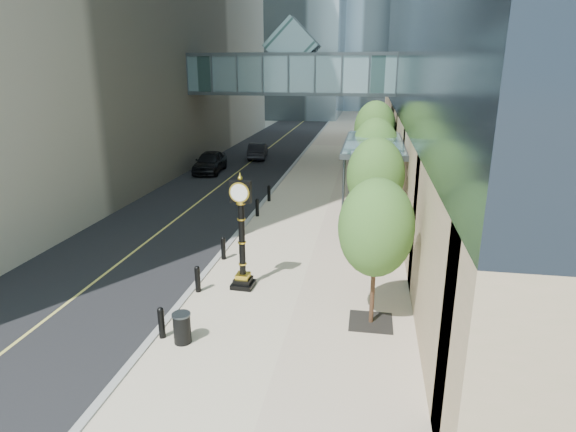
% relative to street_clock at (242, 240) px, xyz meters
% --- Properties ---
extents(ground, '(320.00, 320.00, 0.00)m').
position_rel_street_clock_xyz_m(ground, '(1.16, -4.88, -1.92)').
color(ground, gray).
rests_on(ground, ground).
extents(road, '(8.00, 180.00, 0.02)m').
position_rel_street_clock_xyz_m(road, '(-5.84, 35.12, -1.91)').
color(road, black).
rests_on(road, ground).
extents(sidewalk, '(8.00, 180.00, 0.06)m').
position_rel_street_clock_xyz_m(sidewalk, '(2.16, 35.12, -1.89)').
color(sidewalk, '#BEAE92').
rests_on(sidewalk, ground).
extents(curb, '(0.25, 180.00, 0.07)m').
position_rel_street_clock_xyz_m(curb, '(-1.84, 35.12, -1.88)').
color(curb, gray).
rests_on(curb, ground).
extents(skywalk, '(17.00, 4.20, 5.80)m').
position_rel_street_clock_xyz_m(skywalk, '(-1.84, 23.12, 5.80)').
color(skywalk, slate).
rests_on(skywalk, ground).
extents(entrance_canopy, '(3.00, 8.00, 4.38)m').
position_rel_street_clock_xyz_m(entrance_canopy, '(4.64, 9.12, 2.27)').
color(entrance_canopy, '#383F44').
rests_on(entrance_canopy, ground).
extents(bollard_row, '(0.20, 16.20, 0.90)m').
position_rel_street_clock_xyz_m(bollard_row, '(-1.54, 4.12, -1.41)').
color(bollard_row, black).
rests_on(bollard_row, sidewalk).
extents(street_trees, '(2.83, 28.40, 5.82)m').
position_rel_street_clock_xyz_m(street_trees, '(4.76, 12.06, 1.71)').
color(street_trees, black).
rests_on(street_trees, sidewalk).
extents(street_clock, '(0.84, 0.84, 4.28)m').
position_rel_street_clock_xyz_m(street_clock, '(0.00, 0.00, 0.00)').
color(street_clock, black).
rests_on(street_clock, sidewalk).
extents(trash_bin, '(0.66, 0.66, 0.90)m').
position_rel_street_clock_xyz_m(trash_bin, '(-0.81, -4.03, -1.41)').
color(trash_bin, black).
rests_on(trash_bin, sidewalk).
extents(pedestrian, '(0.70, 0.52, 1.75)m').
position_rel_street_clock_xyz_m(pedestrian, '(5.66, 4.74, -0.98)').
color(pedestrian, beige).
rests_on(pedestrian, sidewalk).
extents(car_near, '(2.29, 5.00, 1.66)m').
position_rel_street_clock_xyz_m(car_near, '(-7.95, 20.01, -1.07)').
color(car_near, black).
rests_on(car_near, road).
extents(car_far, '(2.04, 4.48, 1.43)m').
position_rel_street_clock_xyz_m(car_far, '(-5.60, 26.61, -1.18)').
color(car_far, black).
rests_on(car_far, road).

